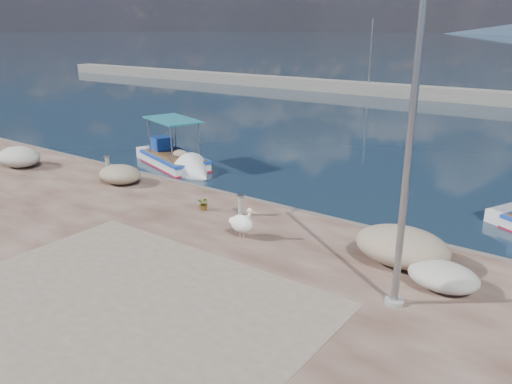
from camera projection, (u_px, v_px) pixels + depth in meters
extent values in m
plane|color=#162635|center=(179.00, 268.00, 14.39)|extent=(1400.00, 1400.00, 0.00)
cube|color=gray|center=(116.00, 308.00, 11.38)|extent=(9.00, 7.00, 0.01)
cube|color=gray|center=(492.00, 98.00, 44.90)|extent=(120.00, 2.20, 1.20)
cylinder|color=gray|center=(371.00, 55.00, 50.55)|extent=(0.16, 0.16, 7.00)
cube|color=white|center=(175.00, 165.00, 24.99)|extent=(6.07, 3.66, 0.94)
cube|color=#1A45AE|center=(174.00, 156.00, 24.85)|extent=(4.56, 3.19, 0.14)
cube|color=maroon|center=(175.00, 166.00, 25.00)|extent=(4.56, 3.17, 0.12)
cube|color=#1A45AE|center=(162.00, 143.00, 25.85)|extent=(1.14, 1.14, 0.70)
cube|color=#1A5B6B|center=(172.00, 120.00, 24.28)|extent=(3.58, 2.73, 0.08)
cylinder|color=tan|center=(240.00, 233.00, 15.21)|extent=(0.03, 0.03, 0.26)
cylinder|color=tan|center=(244.00, 234.00, 15.15)|extent=(0.03, 0.03, 0.26)
ellipsoid|color=white|center=(242.00, 224.00, 15.07)|extent=(0.83, 0.58, 0.55)
cylinder|color=white|center=(249.00, 217.00, 14.88)|extent=(0.19, 0.12, 0.47)
sphere|color=white|center=(250.00, 211.00, 14.80)|extent=(0.16, 0.16, 0.16)
cone|color=#DE9F56|center=(255.00, 213.00, 14.73)|extent=(0.38, 0.13, 0.11)
cylinder|color=gray|center=(408.00, 157.00, 10.51)|extent=(0.16, 0.16, 7.00)
cylinder|color=gray|center=(394.00, 301.00, 11.59)|extent=(0.44, 0.44, 0.10)
cylinder|color=gray|center=(241.00, 205.00, 16.94)|extent=(0.18, 0.18, 0.71)
cylinder|color=gray|center=(241.00, 196.00, 16.83)|extent=(0.24, 0.24, 0.06)
cylinder|color=gray|center=(108.00, 164.00, 21.99)|extent=(0.19, 0.19, 0.74)
cylinder|color=gray|center=(107.00, 156.00, 21.87)|extent=(0.25, 0.25, 0.06)
imported|color=#33722D|center=(204.00, 203.00, 17.45)|extent=(0.51, 0.47, 0.49)
ellipsoid|color=tan|center=(402.00, 246.00, 13.41)|extent=(2.57, 1.84, 1.01)
ellipsoid|color=beige|center=(443.00, 276.00, 12.17)|extent=(1.72, 1.29, 0.65)
ellipsoid|color=tan|center=(120.00, 174.00, 20.48)|extent=(1.91, 1.48, 0.74)
ellipsoid|color=beige|center=(19.00, 157.00, 22.92)|extent=(2.23, 1.62, 0.91)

